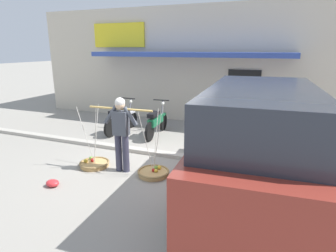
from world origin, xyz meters
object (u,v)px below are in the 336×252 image
motorcycle_nearest_shop (121,119)px  motorcycle_second_in_row (156,122)px  plastic_litter_bag (53,183)px  fruit_vendor (121,130)px  wooden_crate (222,135)px  fruit_basket_right_side (154,172)px  fruit_basket_left_side (94,163)px  parked_truck (259,141)px

motorcycle_nearest_shop → motorcycle_second_in_row: size_ratio=1.00×
plastic_litter_bag → motorcycle_nearest_shop: bearing=100.2°
motorcycle_second_in_row → fruit_vendor: bearing=-82.1°
wooden_crate → motorcycle_second_in_row: bearing=-170.1°
fruit_basket_right_side → motorcycle_second_in_row: fruit_basket_right_side is taller
fruit_basket_right_side → fruit_vendor: bearing=-177.1°
fruit_basket_left_side → fruit_basket_right_side: 1.51m
fruit_basket_right_side → plastic_litter_bag: bearing=-144.0°
motorcycle_second_in_row → wooden_crate: 2.09m
fruit_vendor → fruit_basket_right_side: fruit_vendor is taller
fruit_vendor → fruit_basket_left_side: 1.18m
plastic_litter_bag → wooden_crate: wooden_crate is taller
fruit_basket_left_side → fruit_vendor: bearing=2.6°
motorcycle_nearest_shop → motorcycle_second_in_row: 1.25m
fruit_basket_right_side → motorcycle_nearest_shop: bearing=132.3°
fruit_basket_left_side → wooden_crate: fruit_basket_left_side is taller
fruit_basket_right_side → motorcycle_nearest_shop: 3.56m
fruit_basket_right_side → fruit_basket_left_side: bearing=-177.3°
fruit_vendor → wooden_crate: bearing=62.0°
fruit_vendor → plastic_litter_bag: (-0.94, -1.19, -0.91)m
plastic_litter_bag → parked_truck: bearing=14.9°
plastic_litter_bag → fruit_basket_left_side: bearing=81.3°
parked_truck → plastic_litter_bag: parked_truck is taller
fruit_basket_right_side → parked_truck: bearing=-5.5°
fruit_basket_left_side → parked_truck: (3.67, -0.14, 1.06)m
fruit_vendor → parked_truck: parked_truck is taller
motorcycle_nearest_shop → fruit_vendor: bearing=-58.5°
fruit_vendor → parked_truck: size_ratio=0.35×
parked_truck → fruit_basket_left_side: bearing=177.9°
fruit_basket_right_side → parked_truck: parked_truck is taller
fruit_basket_left_side → motorcycle_second_in_row: 2.84m
fruit_vendor → parked_truck: (2.91, -0.17, 0.15)m
fruit_basket_right_side → parked_truck: size_ratio=0.30×
fruit_basket_right_side → parked_truck: (2.16, -0.21, 1.06)m
fruit_basket_left_side → motorcycle_second_in_row: (0.37, 2.79, 0.38)m
fruit_basket_right_side → wooden_crate: bearing=73.7°
parked_truck → wooden_crate: 3.65m
motorcycle_second_in_row → parked_truck: bearing=-41.6°
fruit_basket_right_side → wooden_crate: 3.21m
fruit_vendor → motorcycle_nearest_shop: fruit_vendor is taller
wooden_crate → plastic_litter_bag: bearing=-121.0°
plastic_litter_bag → motorcycle_second_in_row: bearing=82.1°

